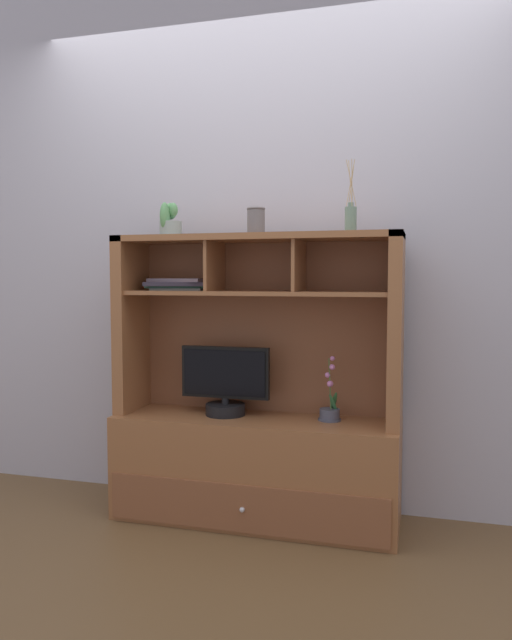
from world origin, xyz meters
The scene contains 9 objects.
floor_plane centered at (0.00, 0.00, -0.01)m, with size 6.00×6.00×0.02m, color brown.
back_wall centered at (0.00, 0.25, 1.40)m, with size 6.00×0.02×2.80m, color #AEADBC.
media_console centered at (0.00, 0.01, 0.41)m, with size 1.37×0.46×1.38m.
tv_monitor centered at (-0.16, -0.01, 0.65)m, with size 0.44×0.20×0.34m.
potted_orchid centered at (0.36, 0.02, 0.56)m, with size 0.11×0.11×0.31m.
magazine_stack_left centered at (-0.41, 0.04, 1.15)m, with size 0.35×0.23×0.06m.
diffuser_bottle centered at (0.45, 0.01, 1.45)m, with size 0.05×0.05×0.33m.
potted_succulent centered at (-0.45, 0.02, 1.45)m, with size 0.13×0.13×0.17m.
ceramic_vase centered at (0.00, 0.00, 1.45)m, with size 0.09×0.09×0.13m.
Camera 1 is at (0.78, -2.77, 1.18)m, focal length 33.77 mm.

